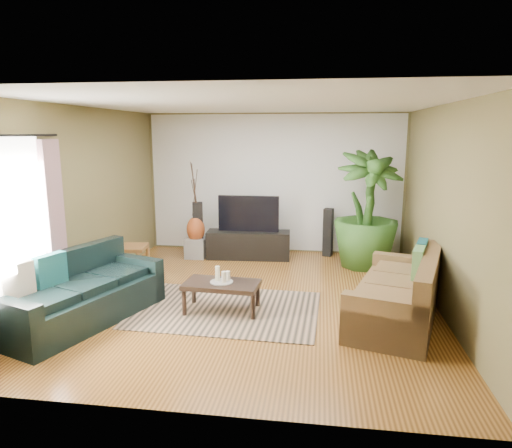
% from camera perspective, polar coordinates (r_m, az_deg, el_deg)
% --- Properties ---
extents(floor, '(5.50, 5.50, 0.00)m').
position_cam_1_polar(floor, '(6.59, -0.25, -9.33)').
color(floor, '#9D6428').
rests_on(floor, ground).
extents(ceiling, '(5.50, 5.50, 0.00)m').
position_cam_1_polar(ceiling, '(6.18, -0.27, 14.80)').
color(ceiling, white).
rests_on(ceiling, ground).
extents(wall_back, '(5.00, 0.00, 5.00)m').
position_cam_1_polar(wall_back, '(8.95, 2.29, 5.09)').
color(wall_back, brown).
rests_on(wall_back, ground).
extents(wall_front, '(5.00, 0.00, 5.00)m').
position_cam_1_polar(wall_front, '(3.60, -6.60, -4.52)').
color(wall_front, brown).
rests_on(wall_front, ground).
extents(wall_left, '(0.00, 5.50, 5.50)m').
position_cam_1_polar(wall_left, '(7.05, -20.82, 2.64)').
color(wall_left, brown).
rests_on(wall_left, ground).
extents(wall_right, '(0.00, 5.50, 5.50)m').
position_cam_1_polar(wall_right, '(6.39, 22.54, 1.67)').
color(wall_right, brown).
rests_on(wall_right, ground).
extents(backwall_panel, '(4.90, 0.00, 4.90)m').
position_cam_1_polar(backwall_panel, '(8.94, 2.29, 5.08)').
color(backwall_panel, white).
rests_on(backwall_panel, ground).
extents(window_pane, '(0.00, 1.80, 1.80)m').
position_cam_1_polar(window_pane, '(5.70, -28.36, 0.59)').
color(window_pane, white).
rests_on(window_pane, ground).
extents(curtain_far, '(0.08, 0.35, 2.20)m').
position_cam_1_polar(curtain_far, '(6.33, -23.81, -0.37)').
color(curtain_far, gray).
rests_on(curtain_far, ground).
extents(curtain_rod, '(0.03, 1.90, 0.03)m').
position_cam_1_polar(curtain_rod, '(5.59, -28.82, 9.67)').
color(curtain_rod, black).
rests_on(curtain_rod, ground).
extents(sofa_left, '(1.55, 2.29, 0.85)m').
position_cam_1_polar(sofa_left, '(6.13, -20.99, -7.54)').
color(sofa_left, black).
rests_on(sofa_left, floor).
extents(sofa_right, '(1.47, 2.22, 0.85)m').
position_cam_1_polar(sofa_right, '(6.04, 17.15, -7.54)').
color(sofa_right, brown).
rests_on(sofa_right, floor).
extents(area_rug, '(2.48, 1.80, 0.01)m').
position_cam_1_polar(area_rug, '(6.22, -3.68, -10.60)').
color(area_rug, '#A07C5E').
rests_on(area_rug, floor).
extents(coffee_table, '(1.01, 0.60, 0.40)m').
position_cam_1_polar(coffee_table, '(6.12, -4.29, -9.06)').
color(coffee_table, black).
rests_on(coffee_table, floor).
extents(candle_tray, '(0.30, 0.30, 0.01)m').
position_cam_1_polar(candle_tray, '(6.05, -4.32, -7.23)').
color(candle_tray, gray).
rests_on(candle_tray, coffee_table).
extents(candle_tall, '(0.06, 0.06, 0.20)m').
position_cam_1_polar(candle_tall, '(6.05, -4.83, -6.17)').
color(candle_tall, white).
rests_on(candle_tall, candle_tray).
extents(candle_mid, '(0.06, 0.06, 0.15)m').
position_cam_1_polar(candle_mid, '(5.98, -4.03, -6.62)').
color(candle_mid, '#F0E2CA').
rests_on(candle_mid, candle_tray).
extents(candle_short, '(0.06, 0.06, 0.12)m').
position_cam_1_polar(candle_short, '(6.07, -3.56, -6.47)').
color(candle_short, '#F0E2CA').
rests_on(candle_short, candle_tray).
extents(tv_stand, '(1.57, 0.55, 0.52)m').
position_cam_1_polar(tv_stand, '(8.58, -0.95, -2.60)').
color(tv_stand, black).
rests_on(tv_stand, floor).
extents(television, '(1.13, 0.06, 0.67)m').
position_cam_1_polar(television, '(8.47, -0.94, 1.32)').
color(television, black).
rests_on(television, tv_stand).
extents(speaker_left, '(0.24, 0.25, 1.05)m').
position_cam_1_polar(speaker_left, '(8.68, -7.25, -0.73)').
color(speaker_left, black).
rests_on(speaker_left, floor).
extents(speaker_right, '(0.21, 0.22, 0.92)m').
position_cam_1_polar(speaker_right, '(8.81, 8.99, -1.03)').
color(speaker_right, black).
rests_on(speaker_right, floor).
extents(potted_plant, '(1.47, 1.47, 2.04)m').
position_cam_1_polar(potted_plant, '(8.13, 13.67, 1.77)').
color(potted_plant, '#29531B').
rests_on(potted_plant, floor).
extents(plant_pot, '(0.38, 0.38, 0.29)m').
position_cam_1_polar(plant_pot, '(8.31, 13.39, -4.17)').
color(plant_pot, black).
rests_on(plant_pot, floor).
extents(pedestal, '(0.37, 0.37, 0.37)m').
position_cam_1_polar(pedestal, '(8.71, -7.48, -2.97)').
color(pedestal, gray).
rests_on(pedestal, floor).
extents(vase, '(0.34, 0.34, 0.48)m').
position_cam_1_polar(vase, '(8.63, -7.54, -0.67)').
color(vase, '#96401B').
rests_on(vase, pedestal).
extents(side_table, '(0.55, 0.55, 0.51)m').
position_cam_1_polar(side_table, '(7.78, -15.28, -4.49)').
color(side_table, brown).
rests_on(side_table, floor).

